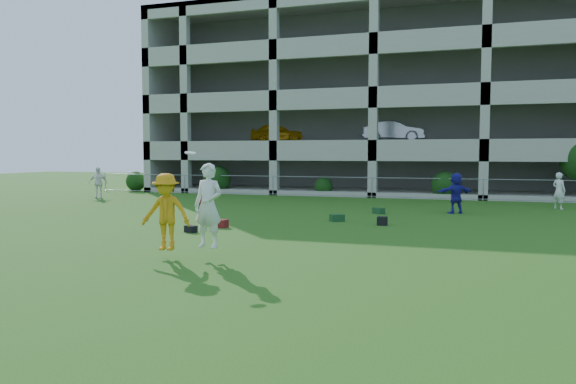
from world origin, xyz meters
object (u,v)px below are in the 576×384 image
(frisbee_contest, at_px, (179,210))
(parking_garage, at_px, (394,104))
(crate_d, at_px, (382,221))
(bystander_e, at_px, (559,191))
(bystander_d, at_px, (456,193))
(bystander_b, at_px, (98,183))

(frisbee_contest, height_order, parking_garage, parking_garage)
(crate_d, bearing_deg, bystander_e, 50.88)
(bystander_e, distance_m, parking_garage, 16.30)
(bystander_d, relative_size, parking_garage, 0.06)
(bystander_e, distance_m, frisbee_contest, 19.19)
(crate_d, bearing_deg, parking_garage, 96.93)
(bystander_d, relative_size, crate_d, 4.93)
(bystander_d, distance_m, crate_d, 5.45)
(bystander_b, relative_size, crate_d, 5.00)
(bystander_b, xyz_separation_m, bystander_d, (19.45, -1.90, -0.01))
(frisbee_contest, relative_size, parking_garage, 0.08)
(crate_d, height_order, parking_garage, parking_garage)
(bystander_b, xyz_separation_m, crate_d, (17.12, -6.77, -0.72))
(bystander_e, bearing_deg, bystander_b, 43.21)
(bystander_d, bearing_deg, bystander_b, -38.76)
(parking_garage, bearing_deg, crate_d, -83.07)
(bystander_b, distance_m, frisbee_contest, 19.95)
(bystander_e, distance_m, crate_d, 10.66)
(bystander_b, bearing_deg, crate_d, -44.80)
(bystander_e, height_order, parking_garage, parking_garage)
(frisbee_contest, bearing_deg, bystander_e, 57.40)
(bystander_d, xyz_separation_m, frisbee_contest, (-5.96, -12.78, 0.33))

